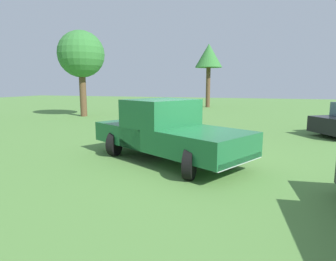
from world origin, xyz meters
TOP-DOWN VIEW (x-y plane):
  - ground_plane at (0.00, 0.00)m, footprint 80.00×80.00m
  - pickup_truck at (0.02, 0.60)m, footprint 4.12×5.31m
  - tree_back_right at (9.46, 9.67)m, footprint 3.17×3.17m
  - tree_side at (20.10, 2.57)m, footprint 2.64×2.64m

SIDE VIEW (x-z plane):
  - ground_plane at x=0.00m, z-range 0.00..0.00m
  - pickup_truck at x=0.02m, z-range 0.03..1.83m
  - tree_back_right at x=9.46m, z-range 1.30..7.17m
  - tree_side at x=20.10m, z-range 1.80..7.90m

